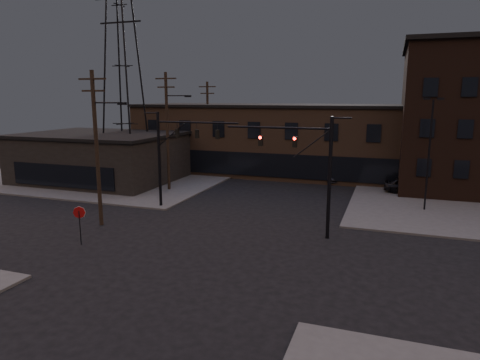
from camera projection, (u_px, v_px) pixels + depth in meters
name	position (u px, v px, depth m)	size (l,w,h in m)	color
ground	(210.00, 249.00, 26.27)	(140.00, 140.00, 0.00)	black
sidewalk_nw	(119.00, 170.00, 53.83)	(30.00, 30.00, 0.15)	#474744
building_row	(302.00, 141.00, 51.41)	(40.00, 12.00, 8.00)	brown
building_left	(101.00, 158.00, 47.15)	(16.00, 12.00, 5.00)	black
traffic_signal_near	(312.00, 164.00, 27.74)	(7.12, 0.24, 8.00)	black
traffic_signal_far	(173.00, 149.00, 34.92)	(7.12, 0.24, 8.00)	black
stop_sign	(79.00, 216.00, 26.71)	(0.72, 0.33, 2.48)	black
utility_pole_near	(97.00, 145.00, 30.09)	(3.70, 0.28, 11.00)	black
utility_pole_mid	(168.00, 129.00, 41.47)	(3.70, 0.28, 11.50)	black
utility_pole_far	(208.00, 125.00, 52.99)	(2.20, 0.28, 11.00)	black
transmission_tower	(122.00, 66.00, 46.43)	(7.00, 7.00, 25.00)	black
lot_light_a	(430.00, 144.00, 33.91)	(1.50, 0.28, 9.14)	black
parked_car_lot_a	(408.00, 186.00, 40.72)	(1.73, 4.29, 1.46)	black
parked_car_lot_b	(479.00, 186.00, 40.68)	(1.83, 4.50, 1.31)	silver
car_crossing	(332.00, 174.00, 47.16)	(1.68, 4.82, 1.59)	black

